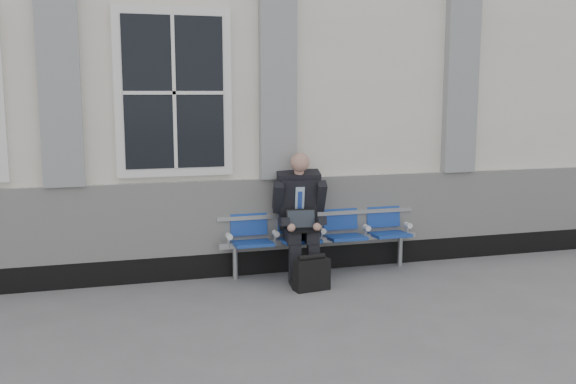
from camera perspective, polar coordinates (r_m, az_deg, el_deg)
name	(u,v)px	position (r m, az deg, el deg)	size (l,w,h in m)	color
ground	(160,323)	(6.57, -11.34, -11.39)	(70.00, 70.00, 0.00)	slate
station_building	(133,95)	(9.64, -13.59, 8.40)	(14.40, 4.40, 4.49)	silver
bench	(320,229)	(8.09, 2.89, -3.32)	(2.60, 0.47, 0.91)	#9EA0A3
businessman	(300,212)	(7.81, 1.05, -1.75)	(0.67, 0.90, 1.54)	black
briefcase	(312,274)	(7.43, 2.11, -7.27)	(0.43, 0.23, 0.42)	black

